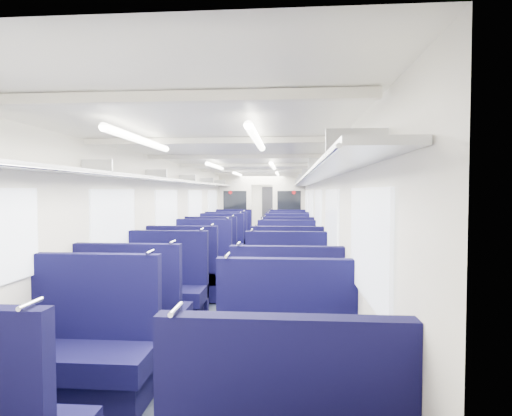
# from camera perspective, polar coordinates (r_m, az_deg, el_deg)

# --- Properties ---
(floor) EXTENTS (2.80, 18.00, 0.01)m
(floor) POSITION_cam_1_polar(r_m,az_deg,el_deg) (10.51, -0.21, -7.44)
(floor) COLOR black
(floor) RESTS_ON ground
(ceiling) EXTENTS (2.80, 18.00, 0.01)m
(ceiling) POSITION_cam_1_polar(r_m,az_deg,el_deg) (10.37, -0.21, 5.47)
(ceiling) COLOR white
(ceiling) RESTS_ON wall_left
(wall_left) EXTENTS (0.02, 18.00, 2.35)m
(wall_left) POSITION_cam_1_polar(r_m,az_deg,el_deg) (10.58, -7.79, -0.98)
(wall_left) COLOR silver
(wall_left) RESTS_ON floor
(dado_left) EXTENTS (0.03, 17.90, 0.70)m
(dado_left) POSITION_cam_1_polar(r_m,az_deg,el_deg) (10.65, -7.69, -5.42)
(dado_left) COLOR black
(dado_left) RESTS_ON floor
(wall_right) EXTENTS (0.02, 18.00, 2.35)m
(wall_right) POSITION_cam_1_polar(r_m,az_deg,el_deg) (10.35, 7.54, -1.05)
(wall_right) COLOR silver
(wall_right) RESTS_ON floor
(dado_right) EXTENTS (0.03, 17.90, 0.70)m
(dado_right) POSITION_cam_1_polar(r_m,az_deg,el_deg) (10.43, 7.43, -5.58)
(dado_right) COLOR black
(dado_right) RESTS_ON floor
(wall_far) EXTENTS (2.80, 0.02, 2.35)m
(wall_far) POSITION_cam_1_polar(r_m,az_deg,el_deg) (19.35, 1.96, 0.50)
(wall_far) COLOR silver
(wall_far) RESTS_ON floor
(luggage_rack_left) EXTENTS (0.36, 17.40, 0.18)m
(luggage_rack_left) POSITION_cam_1_polar(r_m,az_deg,el_deg) (10.53, -6.82, 3.35)
(luggage_rack_left) COLOR #B2B5BA
(luggage_rack_left) RESTS_ON wall_left
(luggage_rack_right) EXTENTS (0.36, 17.40, 0.18)m
(luggage_rack_right) POSITION_cam_1_polar(r_m,az_deg,el_deg) (10.33, 6.52, 3.37)
(luggage_rack_right) COLOR #B2B5BA
(luggage_rack_right) RESTS_ON wall_right
(windows) EXTENTS (2.78, 15.60, 0.75)m
(windows) POSITION_cam_1_polar(r_m,az_deg,el_deg) (9.91, -0.42, 0.24)
(windows) COLOR white
(windows) RESTS_ON wall_left
(ceiling_fittings) EXTENTS (2.70, 16.06, 0.11)m
(ceiling_fittings) POSITION_cam_1_polar(r_m,az_deg,el_deg) (10.11, -0.33, 5.20)
(ceiling_fittings) COLOR silver
(ceiling_fittings) RESTS_ON ceiling
(end_door) EXTENTS (0.75, 0.06, 2.00)m
(end_door) POSITION_cam_1_polar(r_m,az_deg,el_deg) (19.30, 1.95, -0.02)
(end_door) COLOR black
(end_door) RESTS_ON floor
(bulkhead) EXTENTS (2.80, 0.10, 2.35)m
(bulkhead) POSITION_cam_1_polar(r_m,az_deg,el_deg) (13.33, 0.83, -0.05)
(bulkhead) COLOR silver
(bulkhead) RESTS_ON floor
(seat_2) EXTENTS (1.14, 0.63, 1.26)m
(seat_2) POSITION_cam_1_polar(r_m,az_deg,el_deg) (3.95, -22.12, -18.39)
(seat_2) COLOR #0C0B37
(seat_2) RESTS_ON floor
(seat_3) EXTENTS (1.14, 0.63, 1.26)m
(seat_3) POSITION_cam_1_polar(r_m,az_deg,el_deg) (3.46, 4.15, -21.32)
(seat_3) COLOR #0C0B37
(seat_3) RESTS_ON floor
(seat_4) EXTENTS (1.14, 0.63, 1.26)m
(seat_4) POSITION_cam_1_polar(r_m,az_deg,el_deg) (4.83, -16.54, -14.45)
(seat_4) COLOR #0C0B37
(seat_4) RESTS_ON floor
(seat_5) EXTENTS (1.14, 0.63, 1.26)m
(seat_5) POSITION_cam_1_polar(r_m,az_deg,el_deg) (4.46, 4.23, -15.78)
(seat_5) COLOR #0C0B37
(seat_5) RESTS_ON floor
(seat_6) EXTENTS (1.14, 0.63, 1.26)m
(seat_6) POSITION_cam_1_polar(r_m,az_deg,el_deg) (5.86, -12.53, -11.44)
(seat_6) COLOR #0C0B37
(seat_6) RESTS_ON floor
(seat_7) EXTENTS (1.14, 0.63, 1.26)m
(seat_7) POSITION_cam_1_polar(r_m,az_deg,el_deg) (5.62, 4.28, -11.97)
(seat_7) COLOR #0C0B37
(seat_7) RESTS_ON floor
(seat_8) EXTENTS (1.14, 0.63, 1.26)m
(seat_8) POSITION_cam_1_polar(r_m,az_deg,el_deg) (6.89, -9.81, -9.33)
(seat_8) COLOR #0C0B37
(seat_8) RESTS_ON floor
(seat_9) EXTENTS (1.14, 0.63, 1.26)m
(seat_9) POSITION_cam_1_polar(r_m,az_deg,el_deg) (6.73, 4.31, -9.58)
(seat_9) COLOR #0C0B37
(seat_9) RESTS_ON floor
(seat_10) EXTENTS (1.14, 0.63, 1.26)m
(seat_10) POSITION_cam_1_polar(r_m,az_deg,el_deg) (8.17, -7.49, -7.49)
(seat_10) COLOR #0C0B37
(seat_10) RESTS_ON floor
(seat_11) EXTENTS (1.14, 0.63, 1.26)m
(seat_11) POSITION_cam_1_polar(r_m,az_deg,el_deg) (7.83, 4.34, -7.90)
(seat_11) COLOR #0C0B37
(seat_11) RESTS_ON floor
(seat_12) EXTENTS (1.14, 0.63, 1.26)m
(seat_12) POSITION_cam_1_polar(r_m,az_deg,el_deg) (9.23, -6.07, -6.36)
(seat_12) COLOR #0C0B37
(seat_12) RESTS_ON floor
(seat_13) EXTENTS (1.14, 0.63, 1.26)m
(seat_13) POSITION_cam_1_polar(r_m,az_deg,el_deg) (9.09, 4.35, -6.48)
(seat_13) COLOR #0C0B37
(seat_13) RESTS_ON floor
(seat_14) EXTENTS (1.14, 0.63, 1.26)m
(seat_14) POSITION_cam_1_polar(r_m,az_deg,el_deg) (10.32, -4.93, -5.44)
(seat_14) COLOR #0C0B37
(seat_14) RESTS_ON floor
(seat_15) EXTENTS (1.14, 0.63, 1.26)m
(seat_15) POSITION_cam_1_polar(r_m,az_deg,el_deg) (10.14, 4.37, -5.57)
(seat_15) COLOR #0C0B37
(seat_15) RESTS_ON floor
(seat_16) EXTENTS (1.14, 0.63, 1.26)m
(seat_16) POSITION_cam_1_polar(r_m,az_deg,el_deg) (11.38, -4.04, -4.71)
(seat_16) COLOR #0C0B37
(seat_16) RESTS_ON floor
(seat_17) EXTENTS (1.14, 0.63, 1.26)m
(seat_17) POSITION_cam_1_polar(r_m,az_deg,el_deg) (11.29, 4.38, -4.77)
(seat_17) COLOR #0C0B37
(seat_17) RESTS_ON floor
(seat_18) EXTENTS (1.14, 0.63, 1.26)m
(seat_18) POSITION_cam_1_polar(r_m,az_deg,el_deg) (12.54, -3.24, -4.06)
(seat_18) COLOR #0C0B37
(seat_18) RESTS_ON floor
(seat_19) EXTENTS (1.14, 0.63, 1.26)m
(seat_19) POSITION_cam_1_polar(r_m,az_deg,el_deg) (12.38, 4.38, -4.15)
(seat_19) COLOR #0C0B37
(seat_19) RESTS_ON floor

